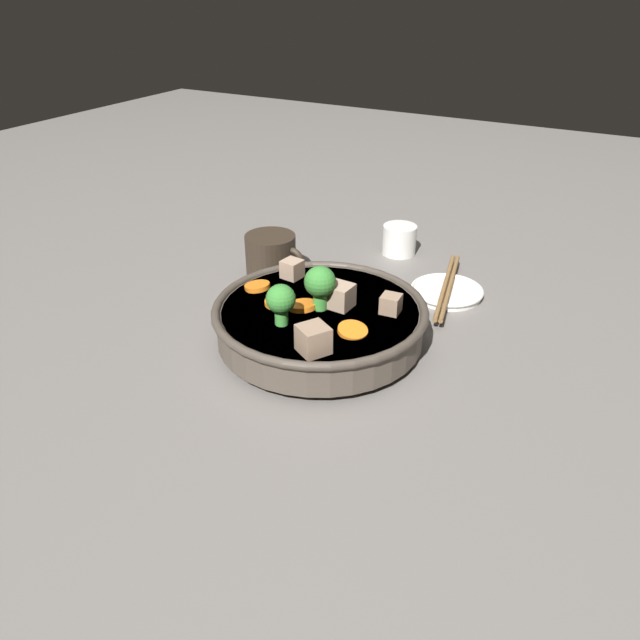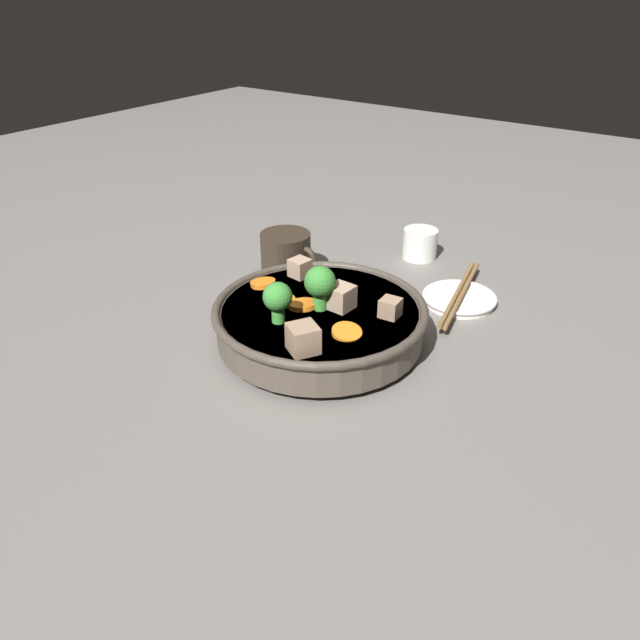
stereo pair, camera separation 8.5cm
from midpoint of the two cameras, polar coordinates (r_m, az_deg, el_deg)
name	(u,v)px [view 2 (the right image)]	position (r m, az deg, el deg)	size (l,w,h in m)	color
ground_plane	(320,343)	(0.86, 2.80, -2.20)	(3.00, 3.00, 0.00)	slate
stirfry_bowl	(320,319)	(0.84, 2.83, 0.05)	(0.29, 0.29, 0.12)	#51473D
side_saucer	(459,298)	(1.00, 15.01, 1.85)	(0.12, 0.12, 0.01)	white
tea_cup	(420,243)	(1.13, 11.27, 6.84)	(0.06, 0.06, 0.05)	white
dark_mug	(286,255)	(1.04, -0.75, 5.89)	(0.10, 0.08, 0.08)	#33281E
chopsticks_pair	(460,293)	(0.99, 15.08, 2.33)	(0.06, 0.23, 0.01)	olive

